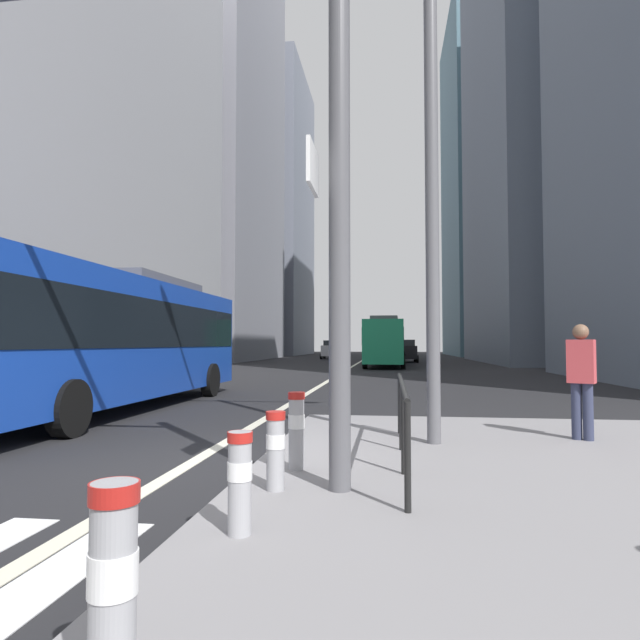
# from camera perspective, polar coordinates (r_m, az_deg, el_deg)

# --- Properties ---
(ground_plane) EXTENTS (160.00, 160.00, 0.00)m
(ground_plane) POSITION_cam_1_polar(r_m,az_deg,el_deg) (27.19, 1.84, -5.90)
(ground_plane) COLOR black
(lane_centre_line) EXTENTS (0.20, 80.00, 0.01)m
(lane_centre_line) POSITION_cam_1_polar(r_m,az_deg,el_deg) (37.14, 3.35, -4.98)
(lane_centre_line) COLOR beige
(lane_centre_line) RESTS_ON ground
(office_tower_left_near) EXTENTS (12.49, 25.93, 29.67)m
(office_tower_left_near) POSITION_cam_1_polar(r_m,az_deg,el_deg) (34.16, -28.40, 20.58)
(office_tower_left_near) COLOR #9E9EA3
(office_tower_left_near) RESTS_ON ground
(office_tower_left_mid) EXTENTS (12.06, 20.70, 50.02)m
(office_tower_left_mid) POSITION_cam_1_polar(r_m,az_deg,el_deg) (60.91, -11.72, 20.14)
(office_tower_left_mid) COLOR gray
(office_tower_left_mid) RESTS_ON ground
(office_tower_left_far) EXTENTS (12.60, 19.04, 41.46)m
(office_tower_left_far) POSITION_cam_1_polar(r_m,az_deg,el_deg) (82.15, -6.00, 10.96)
(office_tower_left_far) COLOR slate
(office_tower_left_far) RESTS_ON ground
(office_tower_right_mid) EXTENTS (12.90, 22.51, 43.45)m
(office_tower_right_mid) POSITION_cam_1_polar(r_m,az_deg,el_deg) (54.39, 23.56, 19.41)
(office_tower_right_mid) COLOR slate
(office_tower_right_mid) RESTS_ON ground
(office_tower_right_far) EXTENTS (12.42, 21.72, 46.84)m
(office_tower_right_far) POSITION_cam_1_polar(r_m,az_deg,el_deg) (80.04, 17.98, 13.43)
(office_tower_right_far) COLOR slate
(office_tower_right_far) RESTS_ON ground
(city_bus_blue_oncoming) EXTENTS (2.72, 11.35, 3.40)m
(city_bus_blue_oncoming) POSITION_cam_1_polar(r_m,az_deg,el_deg) (13.98, -20.98, -1.40)
(city_bus_blue_oncoming) COLOR #14389E
(city_bus_blue_oncoming) RESTS_ON ground
(city_bus_red_receding) EXTENTS (2.87, 11.19, 3.40)m
(city_bus_red_receding) POSITION_cam_1_polar(r_m,az_deg,el_deg) (38.09, 6.93, -2.15)
(city_bus_red_receding) COLOR #198456
(city_bus_red_receding) RESTS_ON ground
(city_bus_red_distant) EXTENTS (2.70, 11.76, 3.40)m
(city_bus_red_distant) POSITION_cam_1_polar(r_m,az_deg,el_deg) (61.67, 7.52, -2.28)
(city_bus_red_distant) COLOR #198456
(city_bus_red_distant) RESTS_ON ground
(car_oncoming_mid) EXTENTS (2.04, 4.02, 1.94)m
(car_oncoming_mid) POSITION_cam_1_polar(r_m,az_deg,el_deg) (56.91, 1.22, -3.13)
(car_oncoming_mid) COLOR silver
(car_oncoming_mid) RESTS_ON ground
(car_receding_near) EXTENTS (2.10, 4.61, 1.94)m
(car_receding_near) POSITION_cam_1_polar(r_m,az_deg,el_deg) (47.38, 9.02, -3.23)
(car_receding_near) COLOR black
(car_receding_near) RESTS_ON ground
(traffic_signal_gantry) EXTENTS (6.71, 0.65, 6.00)m
(traffic_signal_gantry) POSITION_cam_1_polar(r_m,az_deg,el_deg) (6.57, -19.40, 20.33)
(traffic_signal_gantry) COLOR #515156
(traffic_signal_gantry) RESTS_ON median_island
(street_lamp_post) EXTENTS (5.50, 0.32, 8.00)m
(street_lamp_post) POSITION_cam_1_polar(r_m,az_deg,el_deg) (8.90, 11.66, 21.94)
(street_lamp_post) COLOR #56565B
(street_lamp_post) RESTS_ON median_island
(bollard_front) EXTENTS (0.20, 0.20, 0.91)m
(bollard_front) POSITION_cam_1_polar(r_m,az_deg,el_deg) (2.47, -21.07, -24.97)
(bollard_front) COLOR #99999E
(bollard_front) RESTS_ON median_island
(bollard_left) EXTENTS (0.20, 0.20, 0.78)m
(bollard_left) POSITION_cam_1_polar(r_m,az_deg,el_deg) (4.34, -8.49, -16.09)
(bollard_left) COLOR #99999E
(bollard_left) RESTS_ON median_island
(bollard_right) EXTENTS (0.20, 0.20, 0.78)m
(bollard_right) POSITION_cam_1_polar(r_m,az_deg,el_deg) (5.53, -4.72, -13.14)
(bollard_right) COLOR #99999E
(bollard_right) RESTS_ON median_island
(bollard_back) EXTENTS (0.20, 0.20, 0.89)m
(bollard_back) POSITION_cam_1_polar(r_m,az_deg,el_deg) (6.38, -2.51, -11.17)
(bollard_back) COLOR #99999E
(bollard_back) RESTS_ON median_island
(pedestrian_railing) EXTENTS (0.06, 4.20, 0.98)m
(pedestrian_railing) POSITION_cam_1_polar(r_m,az_deg,el_deg) (6.88, 8.69, -8.61)
(pedestrian_railing) COLOR black
(pedestrian_railing) RESTS_ON median_island
(pedestrian_walking) EXTENTS (0.45, 0.39, 1.75)m
(pedestrian_walking) POSITION_cam_1_polar(r_m,az_deg,el_deg) (9.14, 25.93, -5.26)
(pedestrian_walking) COLOR #2D334C
(pedestrian_walking) RESTS_ON median_island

